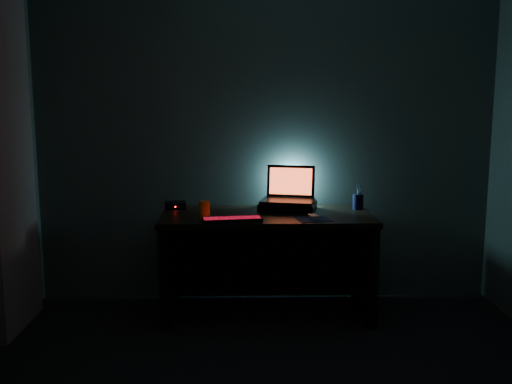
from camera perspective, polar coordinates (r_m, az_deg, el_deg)
The scene contains 11 objects.
room at distance 2.40m, azimuth 2.77°, elevation 1.98°, with size 3.50×4.00×2.50m.
desk at distance 4.18m, azimuth 1.09°, elevation -5.48°, with size 1.50×0.70×0.75m.
curtain at distance 4.11m, azimuth -23.30°, elevation 2.84°, with size 0.06×0.65×2.30m, color #BCAB96.
riser at distance 4.20m, azimuth 3.20°, elevation -1.42°, with size 0.40×0.30×0.06m, color black.
laptop at distance 4.23m, azimuth 3.32°, elevation -0.10°, with size 0.43×0.36×0.26m.
keyboard at distance 3.82m, azimuth -2.40°, elevation -2.76°, with size 0.41×0.18×0.02m.
mousepad at distance 3.89m, azimuth 5.77°, elevation -2.72°, with size 0.22×0.20×0.00m, color #0A214C.
mouse at distance 3.89m, azimuth 5.78°, elevation -2.49°, with size 0.06×0.09×0.03m, color gray.
pen_cup at distance 4.29m, azimuth 10.16°, elevation -0.96°, with size 0.08×0.08×0.11m, color black.
juice_glass at distance 3.89m, azimuth -5.15°, elevation -1.81°, with size 0.07×0.07×0.12m, color orange.
router at distance 4.29m, azimuth -8.09°, elevation -1.32°, with size 0.17×0.14×0.05m.
Camera 1 is at (-0.17, -2.37, 1.55)m, focal length 40.00 mm.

